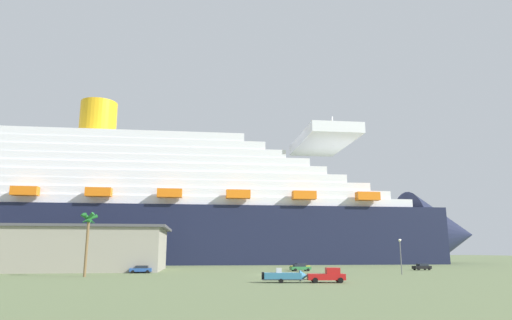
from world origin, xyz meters
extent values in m
plane|color=#66754C|center=(0.00, 30.00, 0.00)|extent=(600.00, 600.00, 0.00)
cube|color=#191E38|center=(-16.80, 76.85, 9.83)|extent=(195.06, 52.47, 19.66)
cone|color=#191E38|center=(86.91, 68.39, 10.81)|extent=(29.59, 35.31, 33.23)
cube|color=white|center=(-16.80, 76.85, 21.10)|extent=(171.77, 47.64, 2.88)
cube|color=white|center=(-20.64, 77.17, 23.97)|extent=(163.96, 46.04, 2.88)
cube|color=white|center=(-24.48, 77.48, 26.85)|extent=(157.27, 44.59, 2.88)
cube|color=white|center=(-28.32, 77.79, 29.72)|extent=(148.16, 43.51, 2.88)
cube|color=white|center=(-32.16, 78.11, 32.60)|extent=(141.68, 42.16, 2.88)
cube|color=white|center=(-36.00, 78.42, 35.47)|extent=(137.18, 40.96, 2.88)
cube|color=white|center=(-39.85, 78.73, 38.35)|extent=(127.76, 39.78, 2.88)
cube|color=white|center=(-43.69, 79.05, 41.22)|extent=(120.77, 38.64, 2.88)
cube|color=white|center=(-47.53, 79.36, 44.10)|extent=(113.35, 37.68, 2.88)
cube|color=white|center=(40.82, 72.15, 47.53)|extent=(22.51, 42.04, 4.00)
cylinder|color=yellow|center=(-45.61, 79.21, 52.51)|extent=(14.33, 14.33, 13.95)
cylinder|color=silver|center=(44.66, 71.84, 51.53)|extent=(0.80, 0.80, 12.00)
cube|color=orange|center=(-63.17, 61.38, 23.11)|extent=(8.23, 3.84, 2.80)
cube|color=orange|center=(-40.77, 59.55, 23.11)|extent=(8.23, 3.84, 2.80)
cube|color=orange|center=(-18.36, 57.72, 23.11)|extent=(8.23, 3.84, 2.80)
cube|color=orange|center=(4.05, 55.89, 23.11)|extent=(8.23, 3.84, 2.80)
cube|color=orange|center=(26.45, 54.06, 23.11)|extent=(8.23, 3.84, 2.80)
cube|color=orange|center=(48.86, 52.24, 23.11)|extent=(8.23, 3.84, 2.80)
cube|color=gray|center=(-52.02, 27.10, 4.91)|extent=(66.29, 29.98, 9.83)
cube|color=#4C4C51|center=(-52.02, 27.10, 10.13)|extent=(68.94, 31.18, 0.60)
cube|color=red|center=(4.47, -23.38, 0.85)|extent=(5.88, 3.05, 0.90)
cube|color=red|center=(5.45, -23.58, 1.75)|extent=(2.34, 2.20, 0.90)
cube|color=#26333F|center=(6.11, -23.71, 1.66)|extent=(0.42, 1.67, 0.63)
cylinder|color=black|center=(6.58, -22.78, 0.40)|extent=(0.84, 0.43, 0.80)
cylinder|color=black|center=(6.19, -24.74, 0.40)|extent=(0.84, 0.43, 0.80)
cylinder|color=black|center=(2.90, -22.05, 0.40)|extent=(0.84, 0.43, 0.80)
cylinder|color=black|center=(2.51, -24.01, 0.40)|extent=(0.84, 0.43, 0.80)
cube|color=#595960|center=(-1.97, -22.11, 0.47)|extent=(6.33, 2.87, 0.16)
cube|color=#595960|center=(1.57, -22.81, 0.47)|extent=(1.98, 0.51, 0.10)
cylinder|color=black|center=(-2.06, -21.12, 0.32)|extent=(0.67, 0.34, 0.64)
cylinder|color=black|center=(-2.43, -22.99, 0.32)|extent=(0.67, 0.34, 0.64)
cube|color=teal|center=(-1.97, -22.11, 1.00)|extent=(5.82, 2.95, 0.90)
cone|color=teal|center=(1.15, -22.72, 1.00)|extent=(1.51, 1.92, 1.72)
cube|color=silver|center=(-2.51, -22.00, 1.80)|extent=(0.98, 1.14, 0.70)
cube|color=black|center=(-4.89, -21.53, 1.00)|extent=(0.45, 0.56, 1.10)
cylinder|color=brown|center=(-33.68, -0.26, 5.21)|extent=(0.51, 0.51, 10.42)
cone|color=#1E6628|center=(-33.28, -0.25, 10.52)|extent=(0.72, 2.76, 2.50)
cone|color=#1E6628|center=(-33.52, 0.11, 10.52)|extent=(2.93, 1.75, 2.32)
cone|color=#1E6628|center=(-33.85, 0.10, 10.52)|extent=(2.89, 1.88, 2.34)
cone|color=#1E6628|center=(-34.07, -0.20, 10.52)|extent=(1.13, 2.99, 2.25)
cone|color=#1E6628|center=(-33.84, -0.62, 10.52)|extent=(2.75, 1.76, 2.57)
cone|color=#1E6628|center=(-33.51, -0.62, 10.52)|extent=(3.06, 1.88, 1.92)
sphere|color=#1E6628|center=(-33.68, -0.26, 10.42)|extent=(1.10, 1.10, 1.10)
cylinder|color=slate|center=(27.32, -5.17, 3.26)|extent=(0.20, 0.20, 6.53)
sphere|color=#F9F2CC|center=(27.32, -5.17, 6.78)|extent=(0.56, 0.56, 0.56)
cube|color=#264C99|center=(-24.24, 11.40, 0.68)|extent=(4.70, 2.13, 0.70)
cube|color=#1E232D|center=(-24.01, 11.39, 1.31)|extent=(2.67, 1.81, 0.55)
cylinder|color=black|center=(-25.81, 10.59, 0.33)|extent=(0.67, 0.26, 0.66)
cylinder|color=black|center=(-25.69, 12.41, 0.33)|extent=(0.67, 0.26, 0.66)
cylinder|color=black|center=(-22.79, 10.39, 0.33)|extent=(0.67, 0.26, 0.66)
cylinder|color=black|center=(-22.67, 12.21, 0.33)|extent=(0.67, 0.26, 0.66)
cube|color=#2D723F|center=(11.99, 13.55, 0.68)|extent=(4.87, 2.05, 0.70)
cube|color=#1E232D|center=(11.75, 13.54, 1.31)|extent=(2.75, 1.78, 0.55)
cylinder|color=black|center=(13.53, 14.55, 0.33)|extent=(0.67, 0.25, 0.66)
cylinder|color=black|center=(13.61, 12.68, 0.33)|extent=(0.67, 0.25, 0.66)
cylinder|color=black|center=(10.37, 14.42, 0.33)|extent=(0.67, 0.25, 0.66)
cylinder|color=black|center=(10.44, 12.56, 0.33)|extent=(0.67, 0.25, 0.66)
cube|color=black|center=(42.71, 12.32, 0.68)|extent=(4.46, 1.88, 0.70)
cube|color=#1E232D|center=(42.93, 12.32, 1.31)|extent=(2.51, 1.66, 0.55)
cylinder|color=black|center=(41.27, 11.40, 0.33)|extent=(0.66, 0.23, 0.66)
cylinder|color=black|center=(41.23, 13.18, 0.33)|extent=(0.66, 0.23, 0.66)
cylinder|color=black|center=(44.18, 11.46, 0.33)|extent=(0.66, 0.23, 0.66)
cylinder|color=black|center=(44.14, 13.24, 0.33)|extent=(0.66, 0.23, 0.66)
cube|color=yellow|center=(13.82, 19.72, 0.68)|extent=(4.94, 2.58, 0.70)
cube|color=#1E232D|center=(14.06, 19.76, 1.31)|extent=(2.87, 2.07, 0.55)
cylinder|color=black|center=(12.43, 18.56, 0.33)|extent=(0.69, 0.32, 0.66)
cylinder|color=black|center=(12.14, 20.41, 0.33)|extent=(0.69, 0.32, 0.66)
cylinder|color=black|center=(15.50, 19.03, 0.33)|extent=(0.69, 0.32, 0.66)
cylinder|color=black|center=(15.22, 20.89, 0.33)|extent=(0.69, 0.32, 0.66)
camera|label=1|loc=(-19.74, -88.05, 4.75)|focal=30.84mm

